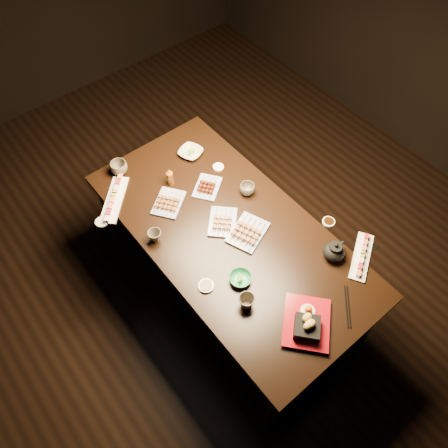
{
  "coord_description": "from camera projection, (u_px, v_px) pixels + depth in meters",
  "views": [
    {
      "loc": [
        -1.08,
        -1.27,
        2.85
      ],
      "look_at": [
        -0.17,
        -0.14,
        0.77
      ],
      "focal_mm": 35.0,
      "sensor_mm": 36.0,
      "label": 1
    }
  ],
  "objects": [
    {
      "name": "ground",
      "position": [
        229.0,
        258.0,
        3.29
      ],
      "size": [
        5.0,
        5.0,
        0.0
      ],
      "primitive_type": "plane",
      "color": "black",
      "rests_on": "ground"
    },
    {
      "name": "dining_table",
      "position": [
        229.0,
        263.0,
        2.84
      ],
      "size": [
        1.37,
        1.98,
        0.75
      ],
      "primitive_type": "cube",
      "rotation": [
        0.0,
        0.0,
        0.28
      ],
      "color": "black",
      "rests_on": "ground"
    },
    {
      "name": "sushi_platter_near",
      "position": [
        362.0,
        255.0,
        2.42
      ],
      "size": [
        0.32,
        0.24,
        0.04
      ],
      "primitive_type": null,
      "rotation": [
        0.0,
        0.0,
        0.54
      ],
      "color": "white",
      "rests_on": "dining_table"
    },
    {
      "name": "sushi_platter_far",
      "position": [
        114.0,
        198.0,
        2.64
      ],
      "size": [
        0.32,
        0.32,
        0.04
      ],
      "primitive_type": null,
      "rotation": [
        0.0,
        0.0,
        3.93
      ],
      "color": "white",
      "rests_on": "dining_table"
    },
    {
      "name": "yakitori_plate_center",
      "position": [
        223.0,
        220.0,
        2.54
      ],
      "size": [
        0.26,
        0.26,
        0.05
      ],
      "primitive_type": null,
      "rotation": [
        0.0,
        0.0,
        0.78
      ],
      "color": "#828EB6",
      "rests_on": "dining_table"
    },
    {
      "name": "yakitori_plate_right",
      "position": [
        248.0,
        230.0,
        2.5
      ],
      "size": [
        0.29,
        0.25,
        0.06
      ],
      "primitive_type": null,
      "rotation": [
        0.0,
        0.0,
        0.37
      ],
      "color": "#828EB6",
      "rests_on": "dining_table"
    },
    {
      "name": "yakitori_plate_left",
      "position": [
        168.0,
        201.0,
        2.62
      ],
      "size": [
        0.27,
        0.25,
        0.05
      ],
      "primitive_type": null,
      "rotation": [
        0.0,
        0.0,
        0.62
      ],
      "color": "#828EB6",
      "rests_on": "dining_table"
    },
    {
      "name": "tsukune_plate",
      "position": [
        207.0,
        185.0,
        2.7
      ],
      "size": [
        0.24,
        0.23,
        0.05
      ],
      "primitive_type": null,
      "rotation": [
        0.0,
        0.0,
        0.62
      ],
      "color": "#828EB6",
      "rests_on": "dining_table"
    },
    {
      "name": "edamame_bowl_green",
      "position": [
        240.0,
        279.0,
        2.33
      ],
      "size": [
        0.12,
        0.12,
        0.04
      ],
      "primitive_type": "imported",
      "rotation": [
        0.0,
        0.0,
        -0.02
      ],
      "color": "#2F9058",
      "rests_on": "dining_table"
    },
    {
      "name": "edamame_bowl_cream",
      "position": [
        191.0,
        153.0,
        2.86
      ],
      "size": [
        0.19,
        0.19,
        0.04
      ],
      "primitive_type": "imported",
      "rotation": [
        0.0,
        0.0,
        0.35
      ],
      "color": "beige",
      "rests_on": "dining_table"
    },
    {
      "name": "tempura_tray",
      "position": [
        308.0,
        320.0,
        2.17
      ],
      "size": [
        0.37,
        0.36,
        0.11
      ],
      "primitive_type": null,
      "rotation": [
        0.0,
        0.0,
        0.71
      ],
      "color": "black",
      "rests_on": "dining_table"
    },
    {
      "name": "teacup_near_left",
      "position": [
        247.0,
        302.0,
        2.23
      ],
      "size": [
        0.11,
        0.11,
        0.08
      ],
      "primitive_type": "imported",
      "rotation": [
        0.0,
        0.0,
        0.32
      ],
      "color": "brown",
      "rests_on": "dining_table"
    },
    {
      "name": "teacup_mid_right",
      "position": [
        247.0,
        189.0,
        2.66
      ],
      "size": [
        0.1,
        0.1,
        0.07
      ],
      "primitive_type": "imported",
      "rotation": [
        0.0,
        0.0,
        -0.14
      ],
      "color": "brown",
      "rests_on": "dining_table"
    },
    {
      "name": "teacup_far_left",
      "position": [
        155.0,
        236.0,
        2.47
      ],
      "size": [
        0.08,
        0.08,
        0.07
      ],
      "primitive_type": "imported",
      "rotation": [
        0.0,
        0.0,
        -0.0
      ],
      "color": "brown",
      "rests_on": "dining_table"
    },
    {
      "name": "teacup_far_right",
      "position": [
        119.0,
        168.0,
        2.76
      ],
      "size": [
        0.14,
        0.14,
        0.08
      ],
      "primitive_type": "imported",
      "rotation": [
        0.0,
        0.0,
        0.37
      ],
      "color": "brown",
      "rests_on": "dining_table"
    },
    {
      "name": "teapot",
      "position": [
        334.0,
        250.0,
        2.39
      ],
      "size": [
        0.15,
        0.15,
        0.12
      ],
      "primitive_type": null,
      "rotation": [
        0.0,
        0.0,
        0.08
      ],
      "color": "black",
      "rests_on": "dining_table"
    },
    {
      "name": "condiment_bottle",
      "position": [
        170.0,
        177.0,
        2.69
      ],
      "size": [
        0.06,
        0.06,
        0.13
      ],
      "primitive_type": "cylinder",
      "rotation": [
        0.0,
        0.0,
        0.43
      ],
      "color": "brown",
      "rests_on": "dining_table"
    },
    {
      "name": "sauce_dish_west",
      "position": [
        206.0,
        286.0,
        2.32
      ],
      "size": [
        0.09,
        0.09,
        0.01
      ],
      "primitive_type": "cylinder",
      "rotation": [
        0.0,
        0.0,
        -0.05
      ],
      "color": "white",
      "rests_on": "dining_table"
    },
    {
      "name": "sauce_dish_east",
      "position": [
        218.0,
        167.0,
        2.81
      ],
      "size": [
        0.09,
        0.09,
        0.01
      ],
      "primitive_type": "cylinder",
      "rotation": [
        0.0,
        0.0,
        0.45
      ],
      "color": "white",
      "rests_on": "dining_table"
    },
    {
      "name": "sauce_dish_se",
      "position": [
        329.0,
        222.0,
        2.56
      ],
      "size": [
        0.1,
        0.1,
        0.01
      ],
      "primitive_type": "cylinder",
      "rotation": [
        0.0,
        0.0,
        0.54
      ],
      "color": "white",
      "rests_on": "dining_table"
    },
    {
      "name": "sauce_dish_nw",
      "position": [
        101.0,
        222.0,
        2.56
      ],
      "size": [
        0.08,
        0.08,
        0.01
      ],
      "primitive_type": "cylinder",
      "rotation": [
        0.0,
        0.0,
        0.05
      ],
      "color": "white",
      "rests_on": "dining_table"
    },
    {
      "name": "chopsticks_near",
      "position": [
        347.0,
        306.0,
        2.26
      ],
      "size": [
        0.18,
        0.19,
        0.01
      ],
      "primitive_type": null,
      "rotation": [
        0.0,
        0.0,
        0.81
      ],
      "color": "black",
      "rests_on": "dining_table"
    },
    {
      "name": "chopsticks_se",
      "position": [
        364.0,
        256.0,
        2.43
      ],
      "size": [
        0.23,
        0.03,
        0.01
      ],
      "primitive_type": null,
      "rotation": [
        0.0,
        0.0,
        -0.04
      ],
      "color": "black",
      "rests_on": "dining_table"
    }
  ]
}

